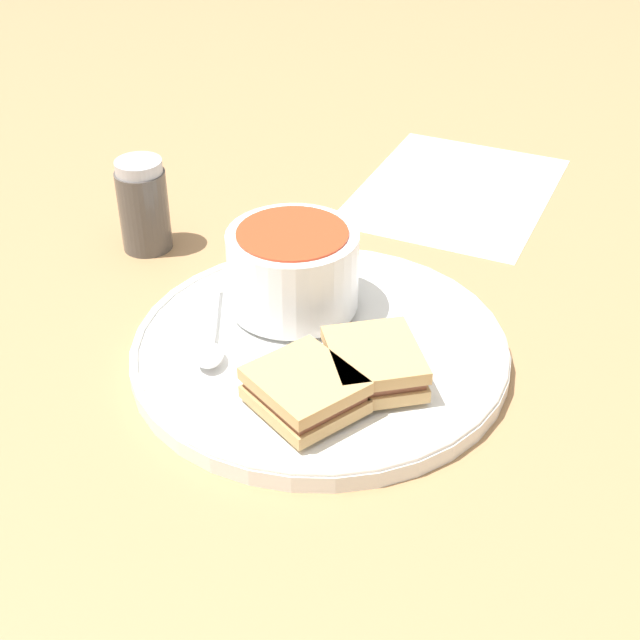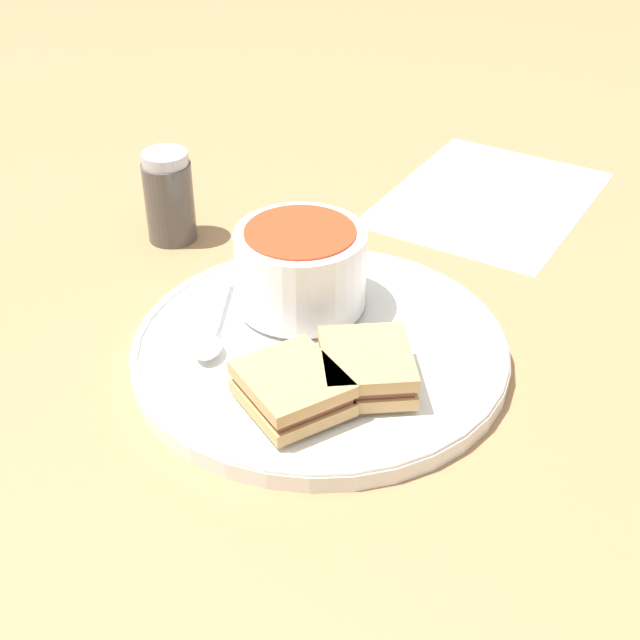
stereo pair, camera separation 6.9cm
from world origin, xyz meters
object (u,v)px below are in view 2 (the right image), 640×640
object	(u,v)px
soup_bowl	(301,267)
spoon	(210,341)
sandwich_half_far	(366,367)
sandwich_half_near	(292,388)
salt_shaker	(169,197)

from	to	relation	value
soup_bowl	spoon	xyz separation A→B (m)	(0.07, 0.07, -0.03)
soup_bowl	sandwich_half_far	distance (m)	0.13
sandwich_half_near	salt_shaker	bearing A→B (deg)	-62.93
soup_bowl	sandwich_half_near	world-z (taller)	soup_bowl
salt_shaker	spoon	bearing A→B (deg)	108.62
salt_shaker	soup_bowl	bearing A→B (deg)	134.64
sandwich_half_near	salt_shaker	world-z (taller)	salt_shaker
soup_bowl	spoon	world-z (taller)	soup_bowl
spoon	sandwich_half_near	bearing A→B (deg)	47.21
salt_shaker	sandwich_half_near	bearing A→B (deg)	117.07
sandwich_half_far	salt_shaker	bearing A→B (deg)	-51.78
soup_bowl	salt_shaker	bearing A→B (deg)	-45.36
sandwich_half_far	salt_shaker	xyz separation A→B (m)	(0.20, -0.25, 0.01)
sandwich_half_near	salt_shaker	xyz separation A→B (m)	(0.14, -0.28, 0.01)
soup_bowl	salt_shaker	size ratio (longest dim) A/B	1.20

